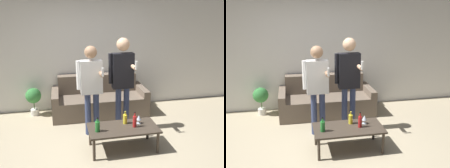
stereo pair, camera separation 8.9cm
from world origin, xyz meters
The scene contains 11 objects.
ground_plane centered at (0.00, 0.00, 0.00)m, with size 16.00×16.00×0.00m, color tan.
wall_back centered at (0.00, 2.19, 1.35)m, with size 8.00×0.06×2.70m.
couch centered at (0.15, 1.77, 0.29)m, with size 2.00×0.84×0.81m.
coffee_table centered at (0.28, 0.20, 0.35)m, with size 1.11×0.56×0.39m.
bottle_orange centered at (0.34, 0.33, 0.47)m, with size 0.07×0.07×0.21m.
bottle_green centered at (0.46, 0.18, 0.49)m, with size 0.06×0.06×0.25m.
bottle_dark centered at (-0.14, 0.15, 0.48)m, with size 0.07×0.07×0.23m.
wine_glass_near centered at (0.56, 0.29, 0.49)m, with size 0.08×0.08×0.15m.
person_standing_left centered at (-0.14, 0.83, 0.96)m, with size 0.44×0.41×1.61m.
person_standing_right centered at (0.42, 0.86, 1.04)m, with size 0.45×0.43×1.73m.
potted_plant centered at (-1.24, 1.92, 0.40)m, with size 0.32×0.32×0.60m.
Camera 2 is at (-0.57, -3.29, 2.19)m, focal length 40.00 mm.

